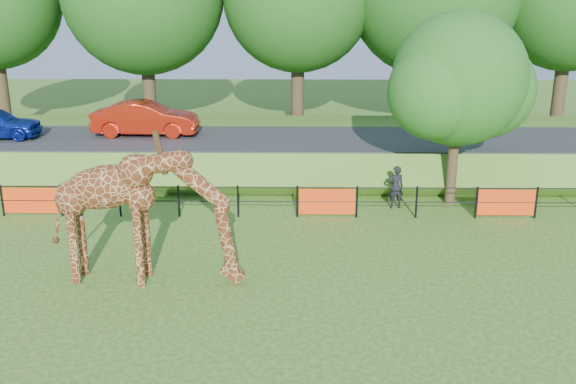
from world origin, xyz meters
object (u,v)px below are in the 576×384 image
(tree_east, at_px, (461,84))
(giraffe, at_px, (146,217))
(car_red, at_px, (146,119))
(visitor, at_px, (396,187))

(tree_east, bearing_deg, giraffe, -144.51)
(giraffe, xyz_separation_m, car_red, (-2.63, 11.58, 0.37))
(visitor, bearing_deg, tree_east, -174.11)
(visitor, height_order, tree_east, tree_east)
(giraffe, bearing_deg, car_red, 106.65)
(giraffe, distance_m, car_red, 11.88)
(visitor, bearing_deg, car_red, -38.34)
(giraffe, xyz_separation_m, visitor, (7.31, 6.14, -1.02))
(car_red, xyz_separation_m, tree_east, (12.08, -4.84, 2.13))
(visitor, xyz_separation_m, tree_east, (2.15, 0.60, 3.52))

